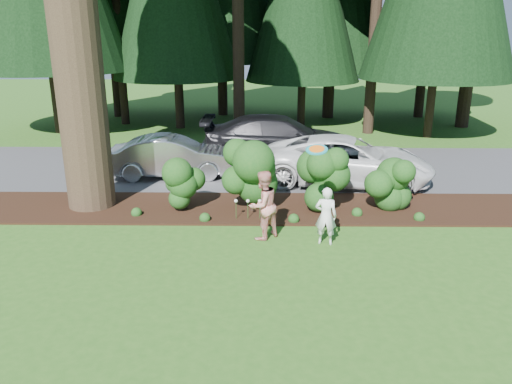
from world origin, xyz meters
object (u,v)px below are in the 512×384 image
at_px(car_white_suv, 347,160).
at_px(adult, 263,205).
at_px(child, 326,216).
at_px(car_silver_wagon, 173,157).
at_px(frisbee, 317,149).
at_px(car_dark_suv, 279,138).

height_order(car_white_suv, adult, adult).
bearing_deg(child, car_white_suv, -93.94).
bearing_deg(car_silver_wagon, frisbee, -145.69).
bearing_deg(car_silver_wagon, car_white_suv, -101.02).
distance_m(car_white_suv, frisbee, 4.92).
height_order(car_silver_wagon, adult, adult).
xyz_separation_m(car_silver_wagon, child, (4.34, -5.30, -0.03)).
height_order(adult, frisbee, frisbee).
xyz_separation_m(car_silver_wagon, frisbee, (4.10, -5.16, 1.46)).
xyz_separation_m(car_white_suv, adult, (-2.61, -4.32, 0.05)).
bearing_deg(child, car_silver_wagon, -40.07).
bearing_deg(frisbee, child, -29.92).
bearing_deg(car_silver_wagon, child, -144.82).
height_order(child, frisbee, frisbee).
distance_m(car_silver_wagon, car_white_suv, 5.58).
height_order(car_silver_wagon, car_white_suv, car_white_suv).
relative_size(car_dark_suv, frisbee, 11.46).
relative_size(car_silver_wagon, child, 3.03).
xyz_separation_m(car_white_suv, car_dark_suv, (-2.02, 2.90, 0.08)).
relative_size(child, frisbee, 2.74).
xyz_separation_m(car_dark_suv, frisbee, (0.57, -7.38, 1.31)).
relative_size(car_silver_wagon, car_white_suv, 0.77).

